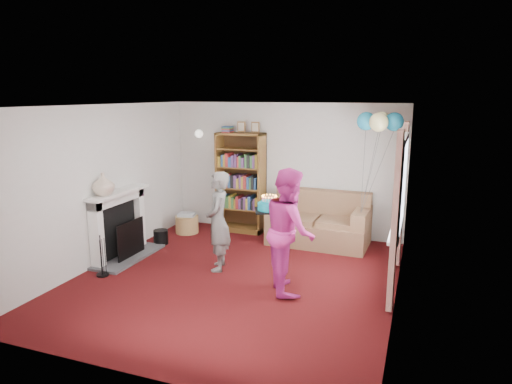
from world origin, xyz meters
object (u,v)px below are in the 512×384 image
at_px(bookcase, 241,183).
at_px(person_magenta, 289,230).
at_px(person_striped, 218,221).
at_px(sofa, 319,224).
at_px(birthday_cake, 269,206).

relative_size(bookcase, person_magenta, 1.26).
relative_size(person_striped, person_magenta, 0.89).
bearing_deg(person_striped, sofa, 128.69).
bearing_deg(person_magenta, birthday_cake, 44.51).
xyz_separation_m(person_striped, person_magenta, (1.23, -0.36, 0.09)).
relative_size(bookcase, person_striped, 1.41).
relative_size(sofa, person_magenta, 1.03).
xyz_separation_m(sofa, person_magenta, (0.05, -2.15, 0.51)).
relative_size(sofa, person_striped, 1.15).
bearing_deg(bookcase, person_magenta, -55.09).
relative_size(person_striped, birthday_cake, 3.93).
distance_m(bookcase, person_magenta, 2.90).
bearing_deg(birthday_cake, bookcase, 120.49).
distance_m(person_striped, person_magenta, 1.28).
bearing_deg(person_magenta, bookcase, 9.37).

